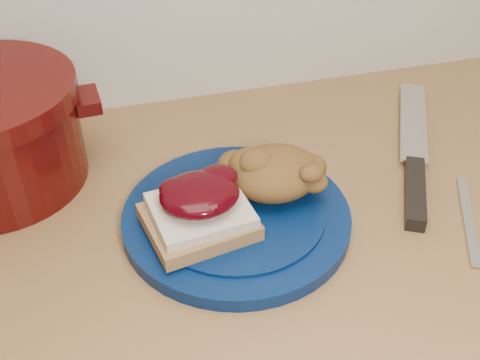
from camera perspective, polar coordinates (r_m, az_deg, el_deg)
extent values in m
cylinder|color=#041942|center=(0.72, -0.35, -3.62)|extent=(0.29, 0.29, 0.02)
cube|color=olive|center=(0.69, -3.93, -3.97)|extent=(0.13, 0.12, 0.02)
cube|color=beige|center=(0.68, -3.79, -2.85)|extent=(0.12, 0.11, 0.01)
ellipsoid|color=black|center=(0.67, -3.87, -1.34)|extent=(0.10, 0.09, 0.03)
ellipsoid|color=brown|center=(0.73, 3.32, 0.69)|extent=(0.12, 0.10, 0.06)
cube|color=black|center=(0.79, 16.26, -1.13)|extent=(0.08, 0.13, 0.02)
cube|color=silver|center=(0.93, 16.12, 5.50)|extent=(0.13, 0.21, 0.00)
cube|color=silver|center=(0.78, 20.86, -3.49)|extent=(0.08, 0.15, 0.00)
cube|color=#3B0805|center=(0.81, -14.30, 7.33)|extent=(0.03, 0.06, 0.02)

